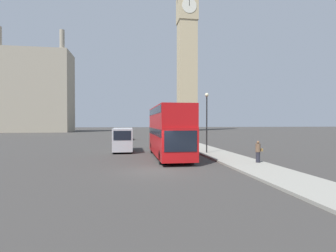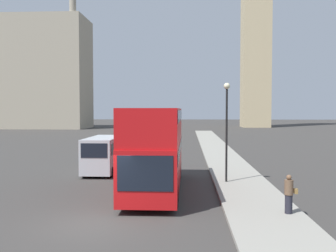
{
  "view_description": "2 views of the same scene",
  "coord_description": "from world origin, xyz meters",
  "px_view_note": "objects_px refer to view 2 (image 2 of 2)",
  "views": [
    {
      "loc": [
        -1.73,
        -16.32,
        3.04
      ],
      "look_at": [
        1.59,
        5.35,
        2.74
      ],
      "focal_mm": 28.0,
      "sensor_mm": 36.0,
      "label": 1
    },
    {
      "loc": [
        3.47,
        -13.78,
        4.32
      ],
      "look_at": [
        2.01,
        14.11,
        3.09
      ],
      "focal_mm": 40.0,
      "sensor_mm": 36.0,
      "label": 2
    }
  ],
  "objects_px": {
    "clock_tower": "(256,3)",
    "street_lamp": "(227,117)",
    "pedestrian": "(289,194)",
    "parked_sedan": "(141,140)",
    "white_van": "(103,154)",
    "red_double_decker_bus": "(156,145)"
  },
  "relations": [
    {
      "from": "pedestrian",
      "to": "street_lamp",
      "type": "relative_size",
      "value": 0.27
    },
    {
      "from": "pedestrian",
      "to": "parked_sedan",
      "type": "distance_m",
      "value": 30.44
    },
    {
      "from": "pedestrian",
      "to": "parked_sedan",
      "type": "height_order",
      "value": "pedestrian"
    },
    {
      "from": "street_lamp",
      "to": "parked_sedan",
      "type": "distance_m",
      "value": 23.89
    },
    {
      "from": "clock_tower",
      "to": "parked_sedan",
      "type": "height_order",
      "value": "clock_tower"
    },
    {
      "from": "pedestrian",
      "to": "parked_sedan",
      "type": "bearing_deg",
      "value": 108.33
    },
    {
      "from": "red_double_decker_bus",
      "to": "pedestrian",
      "type": "height_order",
      "value": "red_double_decker_bus"
    },
    {
      "from": "white_van",
      "to": "red_double_decker_bus",
      "type": "bearing_deg",
      "value": -52.59
    },
    {
      "from": "clock_tower",
      "to": "red_double_decker_bus",
      "type": "relative_size",
      "value": 5.84
    },
    {
      "from": "street_lamp",
      "to": "parked_sedan",
      "type": "relative_size",
      "value": 1.2
    },
    {
      "from": "white_van",
      "to": "parked_sedan",
      "type": "height_order",
      "value": "white_van"
    },
    {
      "from": "clock_tower",
      "to": "pedestrian",
      "type": "relative_size",
      "value": 37.73
    },
    {
      "from": "pedestrian",
      "to": "red_double_decker_bus",
      "type": "bearing_deg",
      "value": 140.74
    },
    {
      "from": "white_van",
      "to": "pedestrian",
      "type": "bearing_deg",
      "value": -45.55
    },
    {
      "from": "clock_tower",
      "to": "street_lamp",
      "type": "xyz_separation_m",
      "value": [
        -14.38,
        -71.51,
        -26.38
      ]
    },
    {
      "from": "clock_tower",
      "to": "red_double_decker_bus",
      "type": "height_order",
      "value": "clock_tower"
    },
    {
      "from": "red_double_decker_bus",
      "to": "pedestrian",
      "type": "bearing_deg",
      "value": -39.26
    },
    {
      "from": "pedestrian",
      "to": "street_lamp",
      "type": "xyz_separation_m",
      "value": [
        -1.82,
        6.53,
        2.96
      ]
    },
    {
      "from": "clock_tower",
      "to": "red_double_decker_bus",
      "type": "bearing_deg",
      "value": -104.02
    },
    {
      "from": "red_double_decker_bus",
      "to": "white_van",
      "type": "height_order",
      "value": "red_double_decker_bus"
    },
    {
      "from": "clock_tower",
      "to": "street_lamp",
      "type": "bearing_deg",
      "value": -101.37
    },
    {
      "from": "clock_tower",
      "to": "white_van",
      "type": "bearing_deg",
      "value": -108.19
    }
  ]
}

